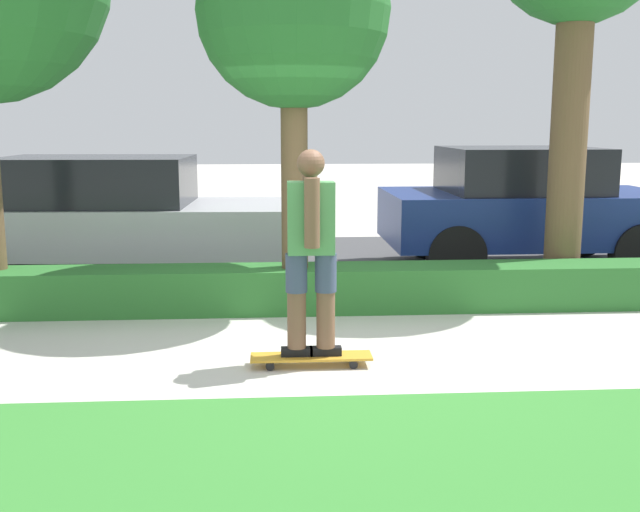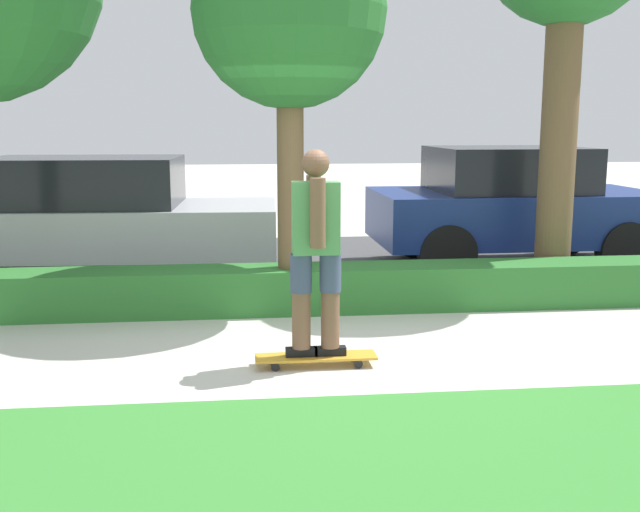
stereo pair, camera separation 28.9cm
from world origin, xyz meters
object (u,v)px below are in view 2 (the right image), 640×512
at_px(skater_person, 316,248).
at_px(tree_mid, 289,15).
at_px(skateboard, 316,357).
at_px(parked_car_middle, 512,205).
at_px(parked_car_front, 94,216).

height_order(skater_person, tree_mid, tree_mid).
height_order(skateboard, parked_car_middle, parked_car_middle).
relative_size(tree_mid, parked_car_front, 0.87).
xyz_separation_m(skateboard, tree_mid, (-0.07, 1.85, 2.96)).
xyz_separation_m(tree_mid, parked_car_front, (-2.41, 2.12, -2.24)).
bearing_deg(parked_car_middle, tree_mid, -146.28).
height_order(skater_person, parked_car_front, skater_person).
xyz_separation_m(parked_car_front, parked_car_middle, (5.60, 0.05, 0.07)).
height_order(skater_person, parked_car_middle, skater_person).
relative_size(skateboard, parked_car_front, 0.21).
bearing_deg(parked_car_middle, skateboard, -128.35).
relative_size(parked_car_front, parked_car_middle, 1.22).
distance_m(parked_car_front, parked_car_middle, 5.60).
height_order(skateboard, parked_car_front, parked_car_front).
xyz_separation_m(skateboard, skater_person, (0.00, 0.00, 0.92)).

